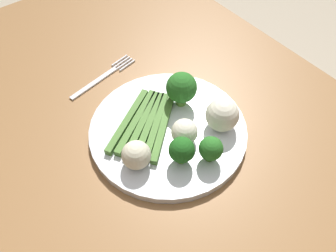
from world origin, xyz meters
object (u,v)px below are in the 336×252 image
(dining_table, at_px, (167,201))
(broccoli_front, at_px, (182,88))
(plate, at_px, (168,130))
(broccoli_right, at_px, (182,150))
(broccoli_front_left, at_px, (211,149))
(cauliflower_back, at_px, (185,132))
(asparagus_bundle, at_px, (146,124))
(cauliflower_mid, at_px, (136,155))
(cauliflower_edge, at_px, (222,115))
(fork, at_px, (104,77))

(dining_table, relative_size, broccoli_front, 18.26)
(plate, xyz_separation_m, broccoli_right, (0.07, -0.03, 0.04))
(plate, bearing_deg, broccoli_front_left, 8.76)
(broccoli_front_left, bearing_deg, cauliflower_back, -170.88)
(broccoli_front_left, bearing_deg, asparagus_bundle, -160.65)
(asparagus_bundle, bearing_deg, plate, 100.69)
(broccoli_front, xyz_separation_m, broccoli_front_left, (0.13, -0.04, -0.01))
(cauliflower_mid, bearing_deg, broccoli_front, 113.15)
(cauliflower_mid, bearing_deg, plate, 108.16)
(broccoli_front, relative_size, cauliflower_edge, 1.18)
(dining_table, height_order, cauliflower_back, cauliflower_back)
(broccoli_front_left, xyz_separation_m, cauliflower_back, (-0.06, -0.01, -0.01))
(fork, bearing_deg, cauliflower_edge, -79.94)
(broccoli_right, bearing_deg, broccoli_front_left, 57.09)
(broccoli_front, bearing_deg, fork, -156.10)
(cauliflower_back, relative_size, cauliflower_mid, 0.95)
(asparagus_bundle, xyz_separation_m, broccoli_front, (-0.01, 0.08, 0.03))
(cauliflower_edge, distance_m, fork, 0.27)
(broccoli_front, xyz_separation_m, cauliflower_edge, (0.09, 0.02, -0.01))
(asparagus_bundle, xyz_separation_m, cauliflower_mid, (0.06, -0.06, 0.02))
(dining_table, relative_size, cauliflower_edge, 21.57)
(dining_table, bearing_deg, broccoli_front_left, 62.46)
(fork, bearing_deg, cauliflower_back, -95.07)
(cauliflower_back, xyz_separation_m, cauliflower_mid, (-0.01, -0.09, 0.00))
(cauliflower_mid, distance_m, fork, 0.24)
(plate, distance_m, cauliflower_edge, 0.10)
(broccoli_front_left, xyz_separation_m, cauliflower_mid, (-0.07, -0.10, -0.00))
(broccoli_front_left, bearing_deg, cauliflower_edge, 122.84)
(cauliflower_edge, bearing_deg, plate, -124.69)
(cauliflower_back, bearing_deg, broccoli_right, -45.76)
(dining_table, height_order, plate, plate)
(broccoli_right, bearing_deg, cauliflower_mid, -123.49)
(cauliflower_edge, bearing_deg, dining_table, -86.90)
(dining_table, xyz_separation_m, fork, (-0.26, 0.03, 0.12))
(cauliflower_mid, bearing_deg, asparagus_bundle, 133.89)
(fork, bearing_deg, broccoli_right, -102.29)
(asparagus_bundle, distance_m, cauliflower_mid, 0.08)
(plate, relative_size, fork, 1.71)
(cauliflower_back, relative_size, cauliflower_edge, 0.78)
(broccoli_right, bearing_deg, plate, 159.84)
(dining_table, xyz_separation_m, cauliflower_mid, (-0.03, -0.04, 0.16))
(plate, bearing_deg, cauliflower_back, 8.24)
(asparagus_bundle, bearing_deg, cauliflower_back, 81.99)
(broccoli_right, bearing_deg, asparagus_bundle, -178.18)
(plate, distance_m, fork, 0.20)
(broccoli_right, relative_size, broccoli_front_left, 1.07)
(asparagus_bundle, relative_size, cauliflower_edge, 2.83)
(broccoli_front, relative_size, fork, 0.42)
(broccoli_right, bearing_deg, fork, 178.29)
(plate, height_order, cauliflower_edge, cauliflower_edge)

